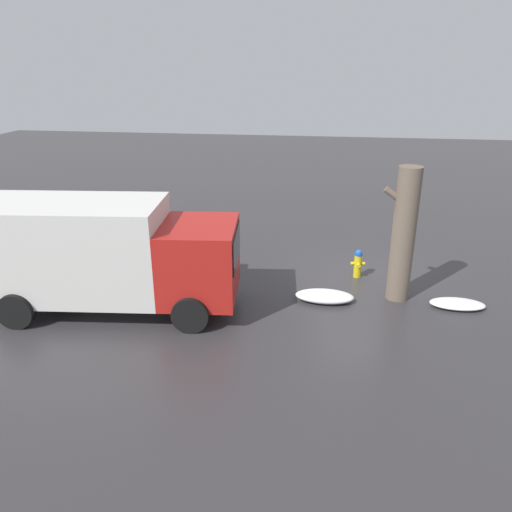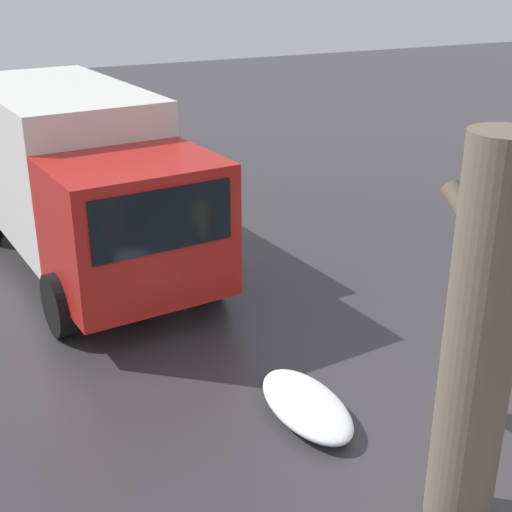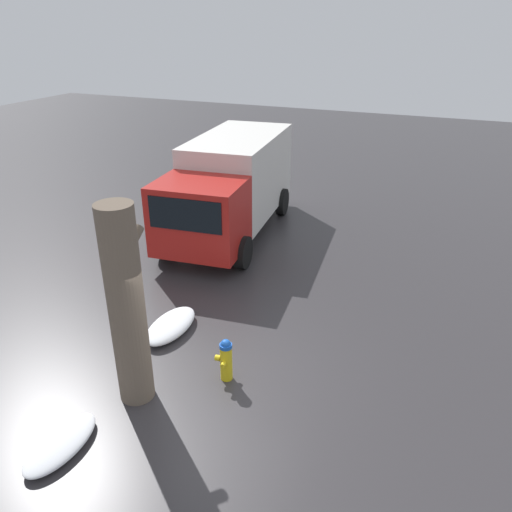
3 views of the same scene
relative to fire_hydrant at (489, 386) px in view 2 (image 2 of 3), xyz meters
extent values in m
plane|color=#333033|center=(0.00, 0.00, -0.45)|extent=(60.00, 60.00, 0.00)
cylinder|color=yellow|center=(0.00, 0.00, -0.10)|extent=(0.23, 0.23, 0.70)
cylinder|color=blue|center=(0.00, 0.00, 0.29)|extent=(0.24, 0.24, 0.07)
sphere|color=blue|center=(0.00, 0.00, 0.33)|extent=(0.19, 0.19, 0.19)
cylinder|color=yellow|center=(-0.02, 0.16, -0.01)|extent=(0.12, 0.11, 0.11)
cylinder|color=yellow|center=(-0.16, -0.02, -0.01)|extent=(0.11, 0.10, 0.09)
cylinder|color=yellow|center=(0.16, 0.02, -0.01)|extent=(0.11, 0.10, 0.09)
cylinder|color=#6B5B4C|center=(-1.03, 1.28, 1.37)|extent=(0.61, 0.61, 3.65)
cylinder|color=#6B5B4C|center=(-0.75, 1.28, 2.39)|extent=(0.70, 0.17, 0.56)
cube|color=red|center=(4.14, 2.72, 0.94)|extent=(2.08, 2.48, 1.89)
cube|color=black|center=(3.20, 2.63, 1.32)|extent=(0.22, 1.93, 0.83)
cube|color=silver|center=(7.34, 3.04, 1.21)|extent=(4.78, 2.75, 2.42)
cylinder|color=black|center=(4.35, 1.59, 0.00)|extent=(0.92, 0.37, 0.90)
cylinder|color=black|center=(4.12, 3.88, 0.00)|extent=(0.92, 0.37, 0.90)
cylinder|color=black|center=(8.59, 2.01, 0.00)|extent=(0.92, 0.37, 0.90)
ellipsoid|color=white|center=(0.95, 1.79, -0.30)|extent=(1.58, 0.78, 0.29)
camera|label=1|loc=(1.04, 14.12, 5.67)|focal=35.00mm
camera|label=2|loc=(-4.93, 5.26, 4.38)|focal=50.00mm
camera|label=3|loc=(-6.70, -3.40, 5.71)|focal=35.00mm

